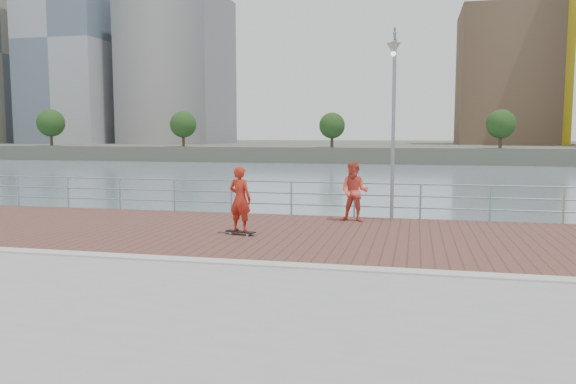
% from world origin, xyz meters
% --- Properties ---
extents(water, '(400.00, 400.00, 0.00)m').
position_xyz_m(water, '(0.00, 0.00, -2.00)').
color(water, slate).
rests_on(water, ground).
extents(brick_lane, '(40.00, 6.80, 0.02)m').
position_xyz_m(brick_lane, '(0.00, 3.60, 0.01)').
color(brick_lane, brown).
rests_on(brick_lane, seawall).
extents(curb, '(40.00, 0.40, 0.06)m').
position_xyz_m(curb, '(0.00, 0.00, 0.03)').
color(curb, '#B7B5AD').
rests_on(curb, seawall).
extents(far_shore, '(320.00, 95.00, 2.50)m').
position_xyz_m(far_shore, '(0.00, 122.50, -0.75)').
color(far_shore, '#4C5142').
rests_on(far_shore, ground).
extents(guardrail, '(39.06, 0.06, 1.13)m').
position_xyz_m(guardrail, '(0.00, 7.00, 0.69)').
color(guardrail, '#8C9EA8').
rests_on(guardrail, brick_lane).
extents(street_lamp, '(0.40, 1.16, 5.48)m').
position_xyz_m(street_lamp, '(2.22, 6.10, 3.89)').
color(street_lamp, gray).
rests_on(street_lamp, brick_lane).
extents(skateboard, '(0.85, 0.41, 0.09)m').
position_xyz_m(skateboard, '(-1.54, 3.15, 0.09)').
color(skateboard, black).
rests_on(skateboard, brick_lane).
extents(skateboarder, '(0.71, 0.56, 1.72)m').
position_xyz_m(skateboarder, '(-1.54, 3.15, 0.96)').
color(skateboarder, '#B32517').
rests_on(skateboarder, skateboard).
extents(bystander, '(0.96, 0.80, 1.80)m').
position_xyz_m(bystander, '(1.13, 6.07, 0.92)').
color(bystander, '#F05846').
rests_on(bystander, brick_lane).
extents(skyline, '(233.00, 41.00, 67.29)m').
position_xyz_m(skyline, '(29.30, 104.17, 25.45)').
color(skyline, '#ADA38E').
rests_on(skyline, far_shore).
extents(shoreline_trees, '(109.91, 5.01, 6.68)m').
position_xyz_m(shoreline_trees, '(-7.43, 77.00, 4.31)').
color(shoreline_trees, '#473323').
rests_on(shoreline_trees, far_shore).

